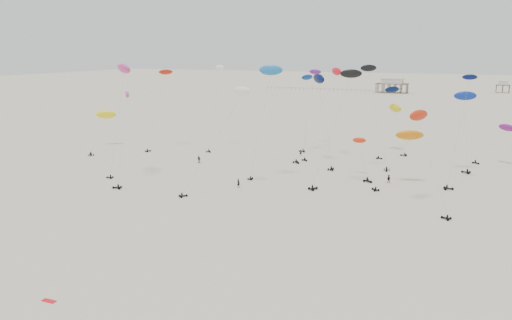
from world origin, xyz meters
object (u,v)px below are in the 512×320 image
at_px(pavilion_small, 503,88).
at_px(rig_9, 312,93).
at_px(pavilion_main, 392,87).
at_px(rig_0, 374,101).
at_px(rig_4, 328,90).
at_px(spectator_0, 238,187).

xyz_separation_m(pavilion_small, rig_9, (-64.64, -238.18, 12.92)).
distance_m(pavilion_main, rig_9, 208.61).
height_order(rig_0, rig_4, rig_0).
bearing_deg(pavilion_main, rig_0, -83.09).
distance_m(pavilion_main, rig_0, 233.09).
relative_size(pavilion_small, spectator_0, 4.05).
bearing_deg(pavilion_main, pavilion_small, 23.20).
bearing_deg(rig_0, pavilion_small, -104.78).
bearing_deg(rig_9, pavilion_small, -17.37).
bearing_deg(rig_0, rig_9, -50.96).
height_order(pavilion_main, rig_0, rig_0).
distance_m(rig_0, rig_4, 16.35).
bearing_deg(rig_4, spectator_0, 23.34).
bearing_deg(rig_9, rig_4, -150.39).
distance_m(pavilion_main, pavilion_small, 76.16).
bearing_deg(rig_4, rig_9, -110.71).
distance_m(pavilion_main, rig_4, 223.33).
height_order(pavilion_main, spectator_0, pavilion_main).
distance_m(pavilion_main, spectator_0, 259.59).
xyz_separation_m(rig_0, rig_9, (-22.62, 22.88, -0.53)).
xyz_separation_m(pavilion_small, spectator_0, (-65.17, -289.51, -3.49)).
distance_m(rig_9, spectator_0, 53.89).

